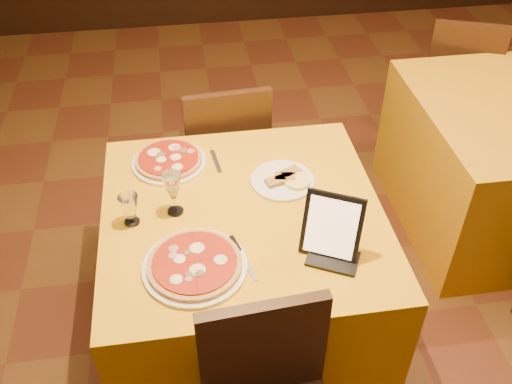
{
  "coord_description": "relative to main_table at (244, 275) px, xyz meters",
  "views": [
    {
      "loc": [
        -0.6,
        -1.6,
        2.26
      ],
      "look_at": [
        -0.35,
        0.02,
        0.86
      ],
      "focal_mm": 40.0,
      "sensor_mm": 36.0,
      "label": 1
    }
  ],
  "objects": [
    {
      "name": "knife",
      "position": [
        -0.03,
        -0.27,
        0.38
      ],
      "size": [
        0.07,
        0.2,
        0.01
      ],
      "primitive_type": "cube",
      "rotation": [
        0.0,
        0.0,
        1.85
      ],
      "color": "#B0B1B7",
      "rests_on": "main_table"
    },
    {
      "name": "tablet",
      "position": [
        0.29,
        -0.25,
        0.49
      ],
      "size": [
        0.23,
        0.18,
        0.24
      ],
      "primitive_type": "cube",
      "rotation": [
        -0.35,
        0.0,
        -0.47
      ],
      "color": "black",
      "rests_on": "main_table"
    },
    {
      "name": "fork_near",
      "position": [
        -0.34,
        -0.22,
        0.38
      ],
      "size": [
        0.03,
        0.18,
        0.01
      ],
      "primitive_type": "cube",
      "rotation": [
        0.0,
        0.0,
        1.49
      ],
      "color": "silver",
      "rests_on": "main_table"
    },
    {
      "name": "floor",
      "position": [
        0.4,
        -0.04,
        -0.38
      ],
      "size": [
        6.0,
        7.0,
        0.01
      ],
      "primitive_type": "cube",
      "color": "#5E2D19",
      "rests_on": "ground"
    },
    {
      "name": "chair_side_far",
      "position": [
        1.53,
        1.36,
        0.08
      ],
      "size": [
        0.47,
        0.47,
        0.91
      ],
      "primitive_type": null,
      "rotation": [
        0.0,
        0.0,
        2.78
      ],
      "color": "#301F0F",
      "rests_on": "floor"
    },
    {
      "name": "main_table",
      "position": [
        0.0,
        0.0,
        0.0
      ],
      "size": [
        1.1,
        1.1,
        0.75
      ],
      "primitive_type": "cube",
      "color": "#E0A10E",
      "rests_on": "floor"
    },
    {
      "name": "chair_main_far",
      "position": [
        0.0,
        0.82,
        0.08
      ],
      "size": [
        0.48,
        0.48,
        0.91
      ],
      "primitive_type": null,
      "rotation": [
        0.0,
        0.0,
        3.22
      ],
      "color": "black",
      "rests_on": "floor"
    },
    {
      "name": "water_glass",
      "position": [
        -0.43,
        0.0,
        0.44
      ],
      "size": [
        0.08,
        0.08,
        0.13
      ],
      "primitive_type": null,
      "rotation": [
        0.0,
        0.0,
        -0.33
      ],
      "color": "silver",
      "rests_on": "main_table"
    },
    {
      "name": "wine_glass",
      "position": [
        -0.26,
        0.04,
        0.47
      ],
      "size": [
        0.08,
        0.08,
        0.19
      ],
      "primitive_type": null,
      "rotation": [
        0.0,
        0.0,
        -0.23
      ],
      "color": "#F4EB8A",
      "rests_on": "main_table"
    },
    {
      "name": "cutlet_dish",
      "position": [
        0.19,
        0.16,
        0.39
      ],
      "size": [
        0.27,
        0.27,
        0.03
      ],
      "rotation": [
        0.0,
        0.0,
        -0.3
      ],
      "color": "white",
      "rests_on": "main_table"
    },
    {
      "name": "pizza_near",
      "position": [
        -0.21,
        -0.27,
        0.39
      ],
      "size": [
        0.37,
        0.37,
        0.03
      ],
      "rotation": [
        0.0,
        0.0,
        0.13
      ],
      "color": "white",
      "rests_on": "main_table"
    },
    {
      "name": "side_table",
      "position": [
        1.53,
        0.57,
        0.0
      ],
      "size": [
        1.1,
        1.1,
        0.75
      ],
      "primitive_type": "cube",
      "color": "#C2850C",
      "rests_on": "floor"
    },
    {
      "name": "pizza_far",
      "position": [
        -0.27,
        0.35,
        0.39
      ],
      "size": [
        0.32,
        0.32,
        0.03
      ],
      "rotation": [
        0.0,
        0.0,
        0.17
      ],
      "color": "white",
      "rests_on": "main_table"
    },
    {
      "name": "fork_far",
      "position": [
        -0.07,
        0.33,
        0.38
      ],
      "size": [
        0.04,
        0.17,
        0.01
      ],
      "primitive_type": "cube",
      "rotation": [
        0.0,
        0.0,
        1.7
      ],
      "color": "silver",
      "rests_on": "main_table"
    }
  ]
}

